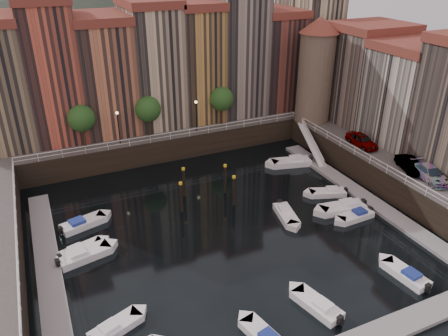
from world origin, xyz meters
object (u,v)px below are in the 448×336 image
boat_left_2 (83,255)px  car_b (409,165)px  boat_left_1 (115,328)px  corner_tower (316,69)px  car_c (430,174)px  car_a (362,141)px  gangway (312,143)px  mooring_pilings (206,188)px

boat_left_2 → car_b: size_ratio=1.17×
boat_left_1 → car_b: car_b is taller
corner_tower → car_b: corner_tower is taller
boat_left_2 → car_b: (33.76, -3.18, 3.32)m
car_c → car_a: bearing=104.4°
gangway → mooring_pilings: (-16.82, -5.03, -0.27)m
car_a → boat_left_2: bearing=-171.7°
corner_tower → car_b: (0.52, -17.35, -6.51)m
car_a → car_c: 9.68m
car_a → car_b: bearing=-86.0°
corner_tower → mooring_pilings: 23.51m
corner_tower → gangway: (-2.90, -4.50, -8.28)m
boat_left_1 → car_b: 33.70m
boat_left_2 → car_c: bearing=-21.6°
mooring_pilings → car_b: 21.79m
gangway → boat_left_1: size_ratio=2.00×
corner_tower → boat_left_1: 41.23m
gangway → boat_left_2: gangway is taller
boat_left_1 → boat_left_2: bearing=74.0°
gangway → car_b: car_b is taller
car_a → car_b: 7.22m
corner_tower → boat_left_2: bearing=-156.9°
gangway → boat_left_2: size_ratio=1.71×
gangway → boat_left_1: (-29.56, -18.94, -1.60)m
gangway → car_a: car_a is taller
boat_left_1 → car_a: size_ratio=0.91×
gangway → mooring_pilings: bearing=-163.3°
gangway → corner_tower: bearing=57.2°
boat_left_1 → mooring_pilings: bearing=26.7°
mooring_pilings → car_a: (19.92, -0.60, 2.13)m
corner_tower → car_a: corner_tower is taller
corner_tower → car_c: (0.85, -19.79, -6.47)m
car_b → boat_left_1: bearing=-151.3°
car_a → corner_tower: bearing=92.6°
gangway → car_a: bearing=-61.1°
boat_left_1 → boat_left_2: boat_left_2 is taller
corner_tower → boat_left_2: (-33.24, -14.16, -9.83)m
mooring_pilings → boat_left_1: mooring_pilings is taller
mooring_pilings → gangway: bearing=16.7°
car_a → car_b: size_ratio=1.10×
corner_tower → car_a: 11.99m
corner_tower → mooring_pilings: (-19.72, -9.53, -8.54)m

